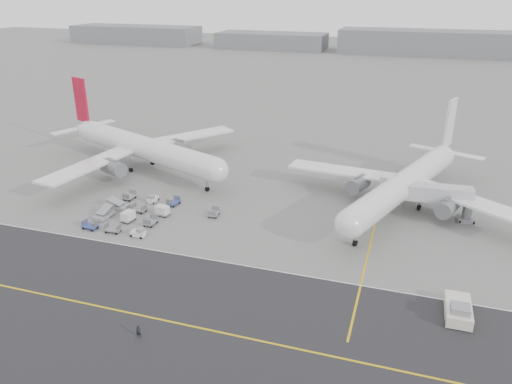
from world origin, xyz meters
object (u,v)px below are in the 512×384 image
(airliner_a, at_px, (141,147))
(ground_crew_a, at_px, (139,332))
(jet_bridge, at_px, (427,194))
(pushback_tug, at_px, (458,310))
(airliner_b, at_px, (407,182))

(airliner_a, bearing_deg, ground_crew_a, -128.45)
(jet_bridge, bearing_deg, airliner_a, 168.91)
(pushback_tug, distance_m, jet_bridge, 30.30)
(airliner_a, bearing_deg, airliner_b, -71.08)
(airliner_b, relative_size, pushback_tug, 5.48)
(airliner_a, height_order, ground_crew_a, airliner_a)
(ground_crew_a, bearing_deg, airliner_b, 43.98)
(pushback_tug, bearing_deg, airliner_b, 103.26)
(pushback_tug, xyz_separation_m, ground_crew_a, (-36.97, -16.35, -0.16))
(airliner_a, bearing_deg, pushback_tug, -96.64)
(airliner_b, xyz_separation_m, pushback_tug, (8.26, -33.45, -3.94))
(airliner_a, distance_m, ground_crew_a, 61.13)
(jet_bridge, distance_m, ground_crew_a, 56.50)
(airliner_a, bearing_deg, jet_bridge, -74.26)
(pushback_tug, relative_size, ground_crew_a, 5.04)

